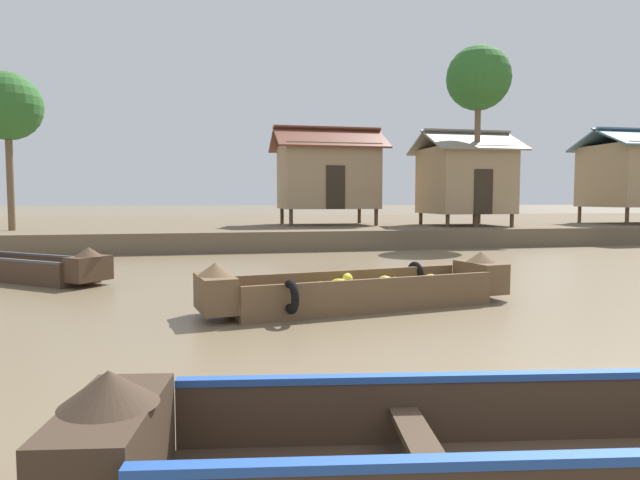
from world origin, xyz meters
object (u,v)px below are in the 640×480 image
object	(u,v)px
cargo_boat_upstream	(24,267)
stilt_house_mid_right	(465,179)
banana_boat	(363,290)
palm_tree_near	(479,79)
viewer_boat	(613,458)
palm_tree_mid	(7,107)
stilt_house_mid_left	(327,175)

from	to	relation	value
cargo_boat_upstream	stilt_house_mid_right	xyz separation A→B (m)	(15.02, 8.43, 2.39)
banana_boat	palm_tree_near	bearing A→B (deg)	55.08
palm_tree_near	banana_boat	bearing A→B (deg)	-124.92
banana_boat	cargo_boat_upstream	xyz separation A→B (m)	(-6.58, 4.69, -0.00)
cargo_boat_upstream	stilt_house_mid_right	size ratio (longest dim) A/B	1.03
viewer_boat	stilt_house_mid_right	size ratio (longest dim) A/B	1.62
palm_tree_mid	viewer_boat	bearing A→B (deg)	-64.77
banana_boat	palm_tree_near	world-z (taller)	palm_tree_near
cargo_boat_upstream	palm_tree_mid	bearing A→B (deg)	108.12
banana_boat	palm_tree_mid	bearing A→B (deg)	125.70
cargo_boat_upstream	viewer_boat	bearing A→B (deg)	-59.89
stilt_house_mid_left	palm_tree_mid	xyz separation A→B (m)	(-12.09, -2.07, 2.20)
stilt_house_mid_right	palm_tree_near	world-z (taller)	palm_tree_near
palm_tree_near	cargo_boat_upstream	bearing A→B (deg)	-153.93
stilt_house_mid_right	palm_tree_mid	size ratio (longest dim) A/B	0.72
viewer_boat	palm_tree_near	world-z (taller)	palm_tree_near
banana_boat	viewer_boat	distance (m)	6.19
stilt_house_mid_left	stilt_house_mid_right	size ratio (longest dim) A/B	1.18
banana_boat	palm_tree_near	xyz separation A→B (m)	(8.39, 12.01, 6.34)
stilt_house_mid_left	palm_tree_mid	size ratio (longest dim) A/B	0.85
viewer_boat	palm_tree_mid	size ratio (longest dim) A/B	1.17
viewer_boat	stilt_house_mid_left	size ratio (longest dim) A/B	1.38
stilt_house_mid_left	palm_tree_near	size ratio (longest dim) A/B	0.65
banana_boat	palm_tree_mid	distance (m)	16.58
stilt_house_mid_right	palm_tree_mid	distance (m)	17.86
stilt_house_mid_right	stilt_house_mid_left	bearing A→B (deg)	161.78
stilt_house_mid_left	palm_tree_near	bearing A→B (deg)	-27.95
palm_tree_near	stilt_house_mid_left	bearing A→B (deg)	152.05
palm_tree_mid	banana_boat	bearing A→B (deg)	-54.30
palm_tree_near	palm_tree_mid	size ratio (longest dim) A/B	1.30
stilt_house_mid_left	palm_tree_mid	world-z (taller)	palm_tree_mid
stilt_house_mid_right	palm_tree_near	xyz separation A→B (m)	(-0.05, -1.10, 3.96)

